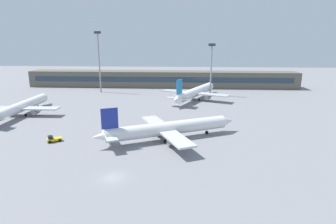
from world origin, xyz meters
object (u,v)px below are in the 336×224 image
(airplane_near, at_px, (169,128))
(airplane_mid, at_px, (22,107))
(floodlight_tower_east, at_px, (211,66))
(airplane_far, at_px, (196,92))
(floodlight_tower_west, at_px, (99,58))
(baggage_tug_yellow, at_px, (53,139))

(airplane_near, xyz_separation_m, airplane_mid, (-53.76, 21.97, -0.05))
(floodlight_tower_east, bearing_deg, airplane_far, -126.31)
(airplane_far, relative_size, floodlight_tower_west, 1.38)
(airplane_near, distance_m, airplane_mid, 58.07)
(baggage_tug_yellow, xyz_separation_m, floodlight_tower_west, (-9.46, 72.76, 16.42))
(airplane_mid, bearing_deg, airplane_near, -22.23)
(floodlight_tower_west, distance_m, floodlight_tower_east, 55.86)
(airplane_mid, height_order, airplane_far, airplane_far)
(airplane_near, bearing_deg, airplane_mid, 157.77)
(airplane_near, height_order, baggage_tug_yellow, airplane_near)
(airplane_near, bearing_deg, floodlight_tower_east, 75.80)
(baggage_tug_yellow, bearing_deg, floodlight_tower_east, 55.68)
(floodlight_tower_east, bearing_deg, airplane_mid, -149.28)
(floodlight_tower_west, relative_size, floodlight_tower_east, 1.24)
(airplane_far, xyz_separation_m, baggage_tug_yellow, (-38.79, -57.58, -2.55))
(baggage_tug_yellow, distance_m, floodlight_tower_east, 82.81)
(airplane_mid, relative_size, floodlight_tower_west, 1.31)
(baggage_tug_yellow, bearing_deg, airplane_mid, 132.42)
(airplane_far, xyz_separation_m, floodlight_tower_east, (7.28, 9.90, 10.89))
(airplane_mid, height_order, floodlight_tower_east, floodlight_tower_east)
(baggage_tug_yellow, relative_size, floodlight_tower_west, 0.13)
(airplane_near, distance_m, baggage_tug_yellow, 30.36)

